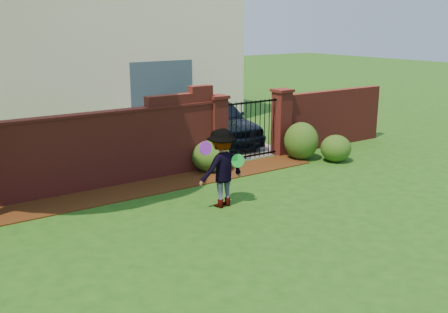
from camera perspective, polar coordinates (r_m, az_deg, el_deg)
ground at (r=9.45m, az=0.79°, el=-8.68°), size 80.00×80.00×0.01m
mulch_bed at (r=11.78m, az=-12.56°, el=-4.16°), size 11.10×1.08×0.03m
brick_wall at (r=11.81m, az=-18.78°, el=0.06°), size 8.70×0.31×2.16m
brick_wall_return at (r=16.32m, az=11.59°, el=4.11°), size 4.00×0.25×1.70m
pillar_left at (r=13.62m, az=-0.75°, el=2.83°), size 0.50×0.50×1.88m
pillar_right at (r=14.94m, az=6.27°, el=3.79°), size 0.50×0.50×1.88m
iron_gate at (r=14.28m, az=2.91°, el=2.93°), size 1.78×0.03×1.60m
driveway at (r=17.72m, az=-5.04°, el=2.38°), size 3.20×8.00×0.01m
house at (r=20.01m, az=-17.52°, el=12.28°), size 12.40×6.40×6.30m
car at (r=16.27m, az=-0.69°, el=3.87°), size 2.12×4.32×1.42m
shrub_left at (r=13.27m, az=-1.45°, el=0.05°), size 0.98×0.98×0.80m
shrub_middle at (r=14.58m, az=8.39°, el=1.69°), size 0.94×0.94×1.04m
shrub_right at (r=14.54m, az=12.07°, el=0.87°), size 0.83×0.83×0.73m
man at (r=10.65m, az=-0.16°, el=-1.30°), size 1.09×0.67×1.63m
frisbee_purple at (r=10.20m, az=-2.03°, el=0.92°), size 0.28×0.09×0.28m
frisbee_green at (r=10.60m, az=1.51°, el=-0.46°), size 0.29×0.15×0.28m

